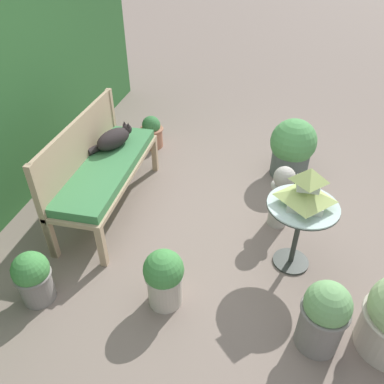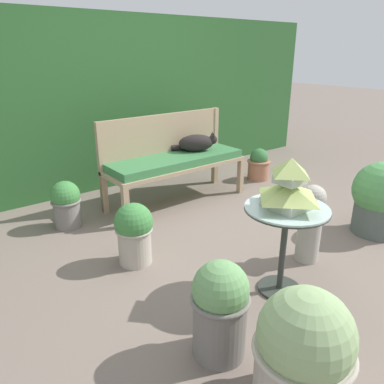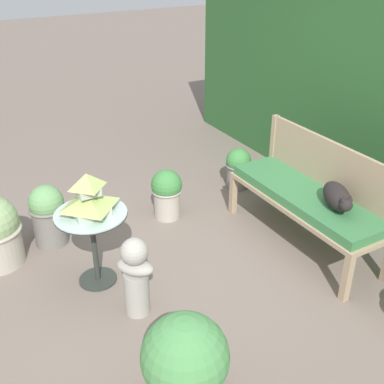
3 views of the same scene
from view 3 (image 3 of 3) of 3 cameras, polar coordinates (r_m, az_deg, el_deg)
ground at (r=4.14m, az=0.10°, el=-9.84°), size 30.00×30.00×0.00m
garden_bench at (r=4.41m, az=13.27°, el=-0.93°), size 1.62×0.53×0.54m
bench_backrest at (r=4.46m, az=15.94°, el=2.55°), size 1.62×0.06×0.97m
cat at (r=4.17m, az=16.87°, el=-0.53°), size 0.46×0.40×0.21m
patio_table at (r=3.88m, az=-11.74°, el=-4.30°), size 0.57×0.57×0.65m
pagoda_birdhouse at (r=3.73m, az=-12.16°, el=-0.56°), size 0.36×0.36×0.34m
garden_bust at (r=3.61m, az=-6.68°, el=-9.72°), size 0.32×0.31×0.66m
potted_plant_table_far at (r=2.96m, az=-0.82°, el=-20.02°), size 0.52×0.52×0.69m
potted_plant_bench_left at (r=4.81m, az=-3.01°, el=-0.06°), size 0.31×0.31×0.52m
potted_plant_hedge_corner at (r=5.43m, az=5.51°, el=2.94°), size 0.29×0.29×0.47m
potted_plant_bench_right at (r=4.58m, az=-16.69°, el=-2.50°), size 0.34×0.34×0.59m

